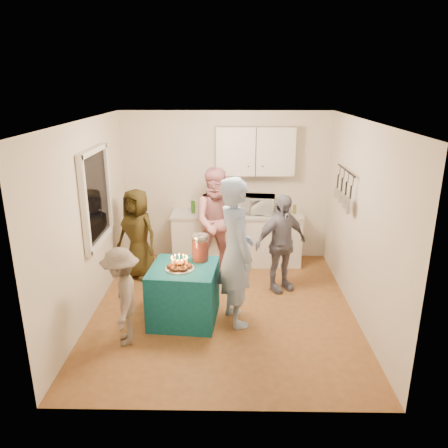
{
  "coord_description": "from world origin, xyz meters",
  "views": [
    {
      "loc": [
        0.1,
        -5.48,
        3.06
      ],
      "look_at": [
        0.0,
        0.35,
        1.15
      ],
      "focal_mm": 35.0,
      "sensor_mm": 36.0,
      "label": 1
    }
  ],
  "objects_px": {
    "man_birthday": "(236,252)",
    "microwave": "(258,204)",
    "child_near_left": "(122,297)",
    "party_table": "(184,293)",
    "woman_back_left": "(138,234)",
    "woman_back_right": "(281,243)",
    "counter": "(237,239)",
    "woman_back_center": "(218,222)",
    "punch_jar": "(200,248)"
  },
  "relations": [
    {
      "from": "punch_jar",
      "to": "woman_back_left",
      "type": "relative_size",
      "value": 0.23
    },
    {
      "from": "microwave",
      "to": "woman_back_left",
      "type": "relative_size",
      "value": 0.37
    },
    {
      "from": "microwave",
      "to": "man_birthday",
      "type": "relative_size",
      "value": 0.28
    },
    {
      "from": "woman_back_center",
      "to": "party_table",
      "type": "bearing_deg",
      "value": -112.8
    },
    {
      "from": "punch_jar",
      "to": "counter",
      "type": "bearing_deg",
      "value": 73.57
    },
    {
      "from": "woman_back_left",
      "to": "woman_back_right",
      "type": "distance_m",
      "value": 2.29
    },
    {
      "from": "man_birthday",
      "to": "child_near_left",
      "type": "relative_size",
      "value": 1.6
    },
    {
      "from": "counter",
      "to": "microwave",
      "type": "distance_m",
      "value": 0.73
    },
    {
      "from": "counter",
      "to": "party_table",
      "type": "distance_m",
      "value": 2.1
    },
    {
      "from": "punch_jar",
      "to": "microwave",
      "type": "bearing_deg",
      "value": 63.28
    },
    {
      "from": "counter",
      "to": "party_table",
      "type": "relative_size",
      "value": 2.59
    },
    {
      "from": "microwave",
      "to": "child_near_left",
      "type": "distance_m",
      "value": 3.11
    },
    {
      "from": "woman_back_right",
      "to": "punch_jar",
      "type": "bearing_deg",
      "value": -178.38
    },
    {
      "from": "party_table",
      "to": "woman_back_left",
      "type": "relative_size",
      "value": 0.58
    },
    {
      "from": "woman_back_left",
      "to": "counter",
      "type": "bearing_deg",
      "value": 47.42
    },
    {
      "from": "counter",
      "to": "punch_jar",
      "type": "relative_size",
      "value": 6.47
    },
    {
      "from": "child_near_left",
      "to": "woman_back_left",
      "type": "bearing_deg",
      "value": 172.75
    },
    {
      "from": "microwave",
      "to": "woman_back_left",
      "type": "distance_m",
      "value": 2.08
    },
    {
      "from": "punch_jar",
      "to": "man_birthday",
      "type": "relative_size",
      "value": 0.17
    },
    {
      "from": "microwave",
      "to": "woman_back_center",
      "type": "relative_size",
      "value": 0.31
    },
    {
      "from": "counter",
      "to": "woman_back_center",
      "type": "distance_m",
      "value": 0.7
    },
    {
      "from": "punch_jar",
      "to": "child_near_left",
      "type": "distance_m",
      "value": 1.23
    },
    {
      "from": "punch_jar",
      "to": "child_near_left",
      "type": "bearing_deg",
      "value": -138.29
    },
    {
      "from": "punch_jar",
      "to": "woman_back_right",
      "type": "relative_size",
      "value": 0.23
    },
    {
      "from": "counter",
      "to": "woman_back_center",
      "type": "bearing_deg",
      "value": -125.43
    },
    {
      "from": "microwave",
      "to": "punch_jar",
      "type": "xyz_separation_m",
      "value": [
        -0.87,
        -1.74,
        -0.13
      ]
    },
    {
      "from": "party_table",
      "to": "child_near_left",
      "type": "distance_m",
      "value": 0.91
    },
    {
      "from": "party_table",
      "to": "woman_back_center",
      "type": "height_order",
      "value": "woman_back_center"
    },
    {
      "from": "microwave",
      "to": "party_table",
      "type": "relative_size",
      "value": 0.65
    },
    {
      "from": "party_table",
      "to": "man_birthday",
      "type": "distance_m",
      "value": 0.91
    },
    {
      "from": "party_table",
      "to": "woman_back_left",
      "type": "xyz_separation_m",
      "value": [
        -0.88,
        1.36,
        0.35
      ]
    },
    {
      "from": "child_near_left",
      "to": "woman_back_right",
      "type": "bearing_deg",
      "value": 112.52
    },
    {
      "from": "woman_back_right",
      "to": "woman_back_left",
      "type": "bearing_deg",
      "value": 139.82
    },
    {
      "from": "punch_jar",
      "to": "woman_back_right",
      "type": "xyz_separation_m",
      "value": [
        1.16,
        0.69,
        -0.18
      ]
    },
    {
      "from": "counter",
      "to": "woman_back_center",
      "type": "height_order",
      "value": "woman_back_center"
    },
    {
      "from": "punch_jar",
      "to": "woman_back_center",
      "type": "height_order",
      "value": "woman_back_center"
    },
    {
      "from": "counter",
      "to": "woman_back_right",
      "type": "bearing_deg",
      "value": -58.4
    },
    {
      "from": "man_birthday",
      "to": "counter",
      "type": "bearing_deg",
      "value": -20.88
    },
    {
      "from": "microwave",
      "to": "child_near_left",
      "type": "bearing_deg",
      "value": -117.77
    },
    {
      "from": "man_birthday",
      "to": "child_near_left",
      "type": "distance_m",
      "value": 1.51
    },
    {
      "from": "man_birthday",
      "to": "microwave",
      "type": "bearing_deg",
      "value": -31.14
    },
    {
      "from": "woman_back_center",
      "to": "microwave",
      "type": "bearing_deg",
      "value": 25.12
    },
    {
      "from": "microwave",
      "to": "man_birthday",
      "type": "bearing_deg",
      "value": -94.22
    },
    {
      "from": "microwave",
      "to": "woman_back_right",
      "type": "xyz_separation_m",
      "value": [
        0.28,
        -1.05,
        -0.31
      ]
    },
    {
      "from": "counter",
      "to": "party_table",
      "type": "xyz_separation_m",
      "value": [
        -0.72,
        -1.97,
        -0.05
      ]
    },
    {
      "from": "punch_jar",
      "to": "woman_back_center",
      "type": "xyz_separation_m",
      "value": [
        0.2,
        1.3,
        -0.04
      ]
    },
    {
      "from": "microwave",
      "to": "party_table",
      "type": "distance_m",
      "value": 2.35
    },
    {
      "from": "punch_jar",
      "to": "man_birthday",
      "type": "distance_m",
      "value": 0.54
    },
    {
      "from": "party_table",
      "to": "woman_back_right",
      "type": "xyz_separation_m",
      "value": [
        1.37,
        0.92,
        0.37
      ]
    },
    {
      "from": "party_table",
      "to": "punch_jar",
      "type": "bearing_deg",
      "value": 48.11
    }
  ]
}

